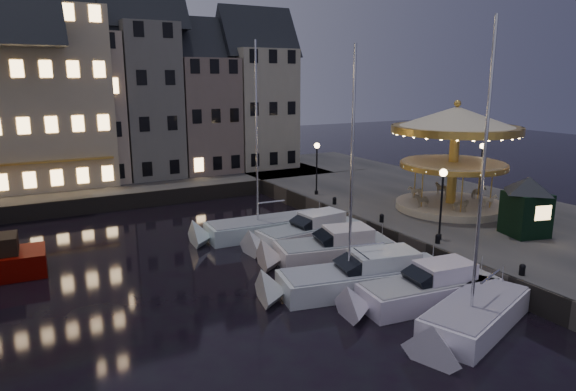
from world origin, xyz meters
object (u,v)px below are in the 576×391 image
streetlamp_d (481,162)px  bollard_b (438,238)px  bollard_d (334,200)px  motorboat_a (471,319)px  bollard_a (522,269)px  streetlamp_c (317,161)px  motorboat_e (306,234)px  motorboat_f (262,228)px  motorboat_b (422,292)px  motorboat_c (358,278)px  ticket_kiosk (528,196)px  streetlamp_b (442,194)px  motorboat_d (328,250)px  carousel (455,138)px  bollard_c (382,218)px

streetlamp_d → bollard_b: size_ratio=7.32×
bollard_d → motorboat_a: motorboat_a is taller
bollard_a → streetlamp_c: bearing=88.2°
motorboat_e → motorboat_f: motorboat_f is taller
bollard_a → motorboat_b: motorboat_b is taller
motorboat_a → motorboat_c: size_ratio=0.97×
motorboat_f → motorboat_c: bearing=-88.8°
ticket_kiosk → motorboat_b: bearing=-167.4°
bollard_a → motorboat_f: motorboat_f is taller
streetlamp_b → motorboat_e: bearing=128.9°
streetlamp_c → motorboat_d: size_ratio=0.52×
motorboat_f → bollard_d: bearing=6.2°
motorboat_e → carousel: bearing=-8.3°
bollard_c → motorboat_c: size_ratio=0.04×
motorboat_c → motorboat_d: motorboat_c is taller
bollard_a → motorboat_c: size_ratio=0.04×
streetlamp_b → motorboat_e: 8.93m
motorboat_b → motorboat_d: size_ratio=1.00×
bollard_b → ticket_kiosk: 6.20m
bollard_a → carousel: bearing=59.1°
bollard_d → motorboat_e: bearing=-142.2°
bollard_d → ticket_kiosk: ticket_kiosk is taller
streetlamp_d → motorboat_e: size_ratio=0.51×
motorboat_b → motorboat_a: bearing=-90.8°
bollard_c → carousel: (6.48, 0.32, 4.78)m
motorboat_d → motorboat_e: size_ratio=0.97×
motorboat_d → motorboat_a: bearing=-86.7°
bollard_a → motorboat_d: motorboat_d is taller
bollard_b → motorboat_f: bearing=123.0°
bollard_a → motorboat_c: (-6.15, 4.73, -0.92)m
streetlamp_b → streetlamp_d: size_ratio=1.00×
motorboat_e → motorboat_f: 3.38m
motorboat_b → streetlamp_d: bearing=34.1°
bollard_a → bollard_d: same height
streetlamp_d → bollard_a: (-11.90, -13.00, -2.41)m
motorboat_c → motorboat_d: size_ratio=1.63×
carousel → motorboat_e: bearing=171.7°
bollard_d → motorboat_d: 8.67m
streetlamp_c → motorboat_d: 12.37m
ticket_kiosk → streetlamp_c: bearing=108.4°
streetlamp_c → bollard_a: bearing=-91.8°
streetlamp_c → bollard_c: size_ratio=7.32×
streetlamp_b → bollard_b: bearing=-140.2°
motorboat_f → carousel: (12.85, -4.49, 5.85)m
carousel → bollard_d: bearing=141.3°
bollard_c → motorboat_f: bearing=143.0°
bollard_d → carousel: carousel is taller
motorboat_b → motorboat_e: same height
streetlamp_c → motorboat_f: motorboat_f is taller
streetlamp_c → motorboat_d: streetlamp_c is taller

